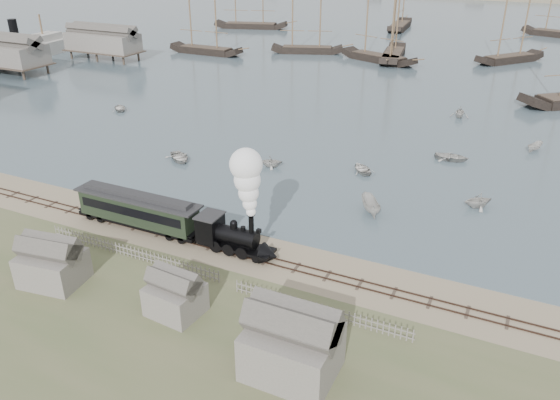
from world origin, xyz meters
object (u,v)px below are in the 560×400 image
at_px(locomotive, 243,211).
at_px(beached_dinghy, 229,232).
at_px(passenger_coach, 138,209).
at_px(steamship, 16,40).

height_order(locomotive, beached_dinghy, locomotive).
bearing_deg(passenger_coach, locomotive, 0.00).
bearing_deg(passenger_coach, steamship, 145.53).
relative_size(beached_dinghy, steamship, 0.08).
bearing_deg(beached_dinghy, locomotive, -127.33).
xyz_separation_m(locomotive, beached_dinghy, (-3.23, 2.65, -4.34)).
bearing_deg(steamship, beached_dinghy, -126.89).
bearing_deg(passenger_coach, beached_dinghy, 16.39).
bearing_deg(locomotive, beached_dinghy, 140.62).
relative_size(passenger_coach, steamship, 0.33).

